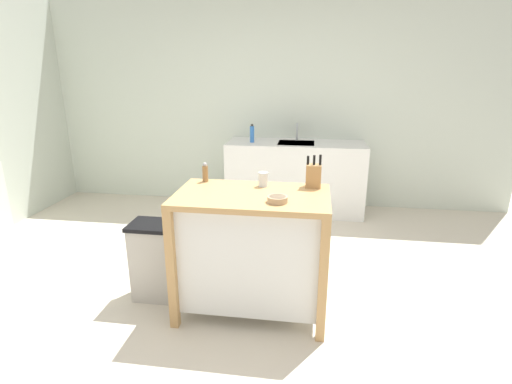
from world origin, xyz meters
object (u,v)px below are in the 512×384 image
kitchen_island (252,247)px  pepper_grinder (205,173)px  trash_bin (156,260)px  sink_faucet (297,132)px  knife_block (313,175)px  drinking_cup (263,179)px  bottle_dish_soap (252,134)px  bowl_ceramic_wide (278,199)px

kitchen_island → pepper_grinder: 0.68m
kitchen_island → pepper_grinder: bearing=147.9°
trash_bin → sink_faucet: bearing=66.8°
pepper_grinder → trash_bin: pepper_grinder is taller
pepper_grinder → trash_bin: bearing=-153.8°
knife_block → drinking_cup: knife_block is taller
bottle_dish_soap → bowl_ceramic_wide: bearing=-77.1°
knife_block → drinking_cup: (-0.37, -0.03, -0.04)m
kitchen_island → bowl_ceramic_wide: bowl_ceramic_wide is taller
bowl_ceramic_wide → trash_bin: 1.18m
bottle_dish_soap → trash_bin: bearing=-102.1°
knife_block → pepper_grinder: size_ratio=1.62×
bowl_ceramic_wide → sink_faucet: size_ratio=0.61×
knife_block → bottle_dish_soap: knife_block is taller
drinking_cup → bottle_dish_soap: (-0.39, 1.96, 0.01)m
pepper_grinder → sink_faucet: size_ratio=0.69×
kitchen_island → bowl_ceramic_wide: size_ratio=8.01×
bowl_ceramic_wide → drinking_cup: drinking_cup is taller
drinking_cup → trash_bin: drinking_cup is taller
kitchen_island → bottle_dish_soap: (-0.33, 2.16, 0.47)m
drinking_cup → pepper_grinder: size_ratio=0.70×
kitchen_island → drinking_cup: size_ratio=10.19×
bowl_ceramic_wide → drinking_cup: size_ratio=1.27×
kitchen_island → knife_block: knife_block is taller
pepper_grinder → bottle_dish_soap: bearing=87.9°
drinking_cup → bottle_dish_soap: size_ratio=0.48×
sink_faucet → drinking_cup: bearing=-93.9°
bottle_dish_soap → sink_faucet: bearing=21.1°
drinking_cup → kitchen_island: bearing=-105.8°
kitchen_island → knife_block: 0.69m
trash_bin → drinking_cup: bearing=8.6°
bowl_ceramic_wide → sink_faucet: (0.01, 2.52, 0.04)m
kitchen_island → sink_faucet: bearing=85.1°
knife_block → bottle_dish_soap: bearing=111.3°
bowl_ceramic_wide → bottle_dish_soap: bottle_dish_soap is taller
knife_block → bottle_dish_soap: (-0.76, 1.93, -0.03)m
pepper_grinder → sink_faucet: bearing=74.0°
sink_faucet → bowl_ceramic_wide: bearing=-90.2°
drinking_cup → bowl_ceramic_wide: bearing=-68.2°
trash_bin → kitchen_island: bearing=-4.9°
bottle_dish_soap → drinking_cup: bearing=-78.8°
pepper_grinder → trash_bin: (-0.38, -0.19, -0.68)m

